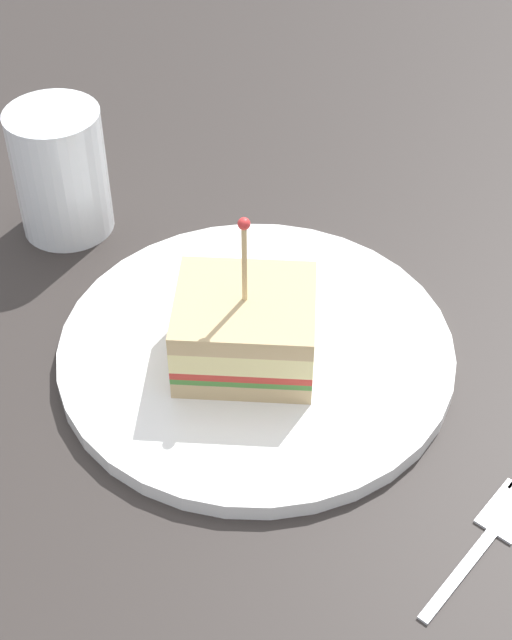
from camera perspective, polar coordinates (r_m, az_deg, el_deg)
ground_plane at (r=58.41cm, az=0.00°, el=-2.93°), size 115.05×115.05×2.00cm
plate at (r=57.31cm, az=0.00°, el=-1.86°), size 24.21×24.21×1.09cm
sandwich_half_center at (r=54.50cm, az=-0.67°, el=-0.52°), size 8.18×8.92×10.36cm
drink_glass at (r=66.75cm, az=-11.78°, el=8.46°), size 6.48×6.48×9.21cm
fork at (r=51.13cm, az=14.54°, el=-12.04°), size 9.07×8.87×0.35cm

